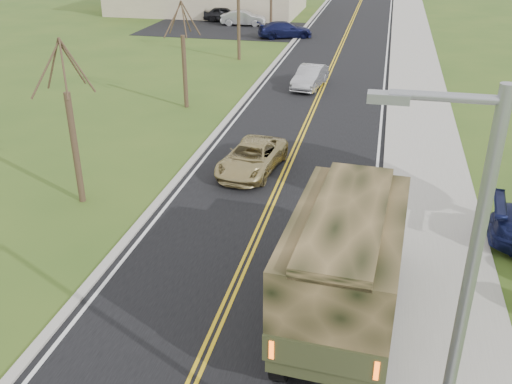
% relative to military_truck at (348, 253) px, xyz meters
% --- Properties ---
extents(road, '(8.00, 120.00, 0.01)m').
position_rel_military_truck_xyz_m(road, '(-3.19, 34.89, -2.07)').
color(road, black).
rests_on(road, ground).
extents(curb_right, '(0.30, 120.00, 0.12)m').
position_rel_military_truck_xyz_m(curb_right, '(0.96, 34.89, -2.01)').
color(curb_right, '#9E998E').
rests_on(curb_right, ground).
extents(sidewalk_right, '(3.20, 120.00, 0.10)m').
position_rel_military_truck_xyz_m(sidewalk_right, '(2.71, 34.89, -2.02)').
color(sidewalk_right, '#9E998E').
rests_on(sidewalk_right, ground).
extents(curb_left, '(0.30, 120.00, 0.10)m').
position_rel_military_truck_xyz_m(curb_left, '(-7.34, 34.89, -2.02)').
color(curb_left, '#9E998E').
rests_on(curb_left, ground).
extents(street_light, '(1.65, 0.22, 8.00)m').
position_rel_military_truck_xyz_m(street_light, '(1.71, -5.61, 2.36)').
color(street_light, gray).
rests_on(street_light, ground).
extents(bare_tree_a, '(1.93, 2.26, 6.08)m').
position_rel_military_truck_xyz_m(bare_tree_a, '(-10.19, 4.89, 0.56)').
color(bare_tree_a, '#38281C').
rests_on(bare_tree_a, ground).
extents(bare_tree_b, '(1.83, 2.14, 5.73)m').
position_rel_military_truck_xyz_m(bare_tree_b, '(-10.19, 16.89, 0.41)').
color(bare_tree_b, '#38281C').
rests_on(bare_tree_b, ground).
extents(bare_tree_c, '(2.04, 2.39, 6.42)m').
position_rel_military_truck_xyz_m(bare_tree_c, '(-10.19, 28.89, 0.71)').
color(bare_tree_c, '#38281C').
rests_on(bare_tree_c, ground).
extents(bare_tree_d, '(1.88, 2.20, 5.91)m').
position_rel_military_truck_xyz_m(bare_tree_d, '(-10.19, 40.89, 0.48)').
color(bare_tree_d, '#38281C').
rests_on(bare_tree_d, ground).
extents(military_truck, '(2.95, 7.39, 3.61)m').
position_rel_military_truck_xyz_m(military_truck, '(0.00, 0.00, 0.00)').
color(military_truck, black).
rests_on(military_truck, ground).
extents(suv_champagne, '(2.56, 4.62, 1.22)m').
position_rel_military_truck_xyz_m(suv_champagne, '(-4.58, 9.01, -1.46)').
color(suv_champagne, tan).
rests_on(suv_champagne, ground).
extents(sedan_silver, '(1.96, 4.21, 1.34)m').
position_rel_military_truck_xyz_m(sedan_silver, '(-3.99, 22.40, -1.40)').
color(sedan_silver, '#A6A6AA').
rests_on(sedan_silver, ground).
extents(lot_car_dark, '(4.41, 2.04, 1.46)m').
position_rel_military_truck_xyz_m(lot_car_dark, '(-15.71, 44.89, -1.34)').
color(lot_car_dark, black).
rests_on(lot_car_dark, ground).
extents(lot_car_silver, '(4.43, 1.81, 1.43)m').
position_rel_military_truck_xyz_m(lot_car_silver, '(-13.35, 43.10, -1.36)').
color(lot_car_silver, '#BBBABF').
rests_on(lot_car_silver, ground).
extents(lot_car_navy, '(5.13, 3.67, 1.38)m').
position_rel_military_truck_xyz_m(lot_car_navy, '(-8.33, 37.92, -1.38)').
color(lot_car_navy, '#0F1238').
rests_on(lot_car_navy, ground).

